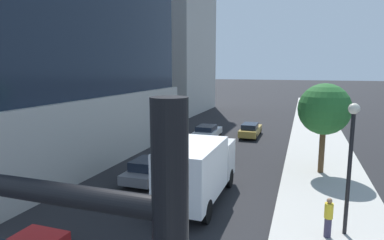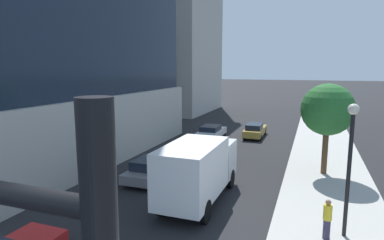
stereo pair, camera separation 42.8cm
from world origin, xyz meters
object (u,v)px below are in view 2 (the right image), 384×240
construction_building (168,13)px  box_truck (198,168)px  street_tree (328,110)px  car_gold (255,130)px  pedestrian_yellow_shirt (327,219)px  car_gray (151,169)px  car_white (211,132)px  street_lamp (350,150)px

construction_building → box_truck: bearing=-63.5°
street_tree → construction_building: bearing=130.7°
car_gold → pedestrian_yellow_shirt: pedestrian_yellow_shirt is taller
car_gold → car_gray: 15.69m
car_white → street_tree: bearing=-39.1°
car_gray → box_truck: size_ratio=0.65×
street_tree → car_white: (-10.17, 8.25, -3.63)m
construction_building → pedestrian_yellow_shirt: (22.96, -35.66, -14.48)m
street_tree → car_gold: street_tree is taller
car_gold → box_truck: (0.00, -17.41, 1.14)m
street_lamp → car_gray: size_ratio=1.21×
street_tree → street_lamp: bearing=-86.0°
car_gray → pedestrian_yellow_shirt: 10.90m
car_white → pedestrian_yellow_shirt: size_ratio=2.67×
pedestrian_yellow_shirt → car_white: bearing=120.4°
construction_building → box_truck: construction_building is taller
construction_building → street_tree: 37.07m
car_gray → construction_building: bearing=112.3°
street_lamp → street_tree: street_tree is taller
pedestrian_yellow_shirt → street_tree: bearing=89.3°
street_lamp → construction_building: bearing=124.0°
car_white → construction_building: bearing=124.8°
construction_building → street_lamp: construction_building is taller
street_lamp → box_truck: 7.24m
street_lamp → pedestrian_yellow_shirt: 2.89m
construction_building → box_truck: (16.82, -33.71, -13.62)m
car_white → car_gray: bearing=-90.0°
box_truck → street_tree: bearing=47.9°
street_lamp → car_gold: bearing=110.0°
car_white → box_truck: box_truck is taller
car_white → pedestrian_yellow_shirt: (10.06, -17.12, 0.31)m
street_lamp → pedestrian_yellow_shirt: (-0.70, -0.53, -2.75)m
street_tree → car_gray: bearing=-155.2°
street_lamp → car_gold: street_lamp is taller
construction_building → car_gold: construction_building is taller
street_tree → box_truck: 9.64m
car_gray → box_truck: bearing=-29.5°
construction_building → street_lamp: 43.95m
street_lamp → box_truck: (-6.84, 1.43, -1.89)m
pedestrian_yellow_shirt → car_gold: bearing=107.6°
car_gold → car_gray: car_gold is taller
box_truck → pedestrian_yellow_shirt: bearing=-17.6°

